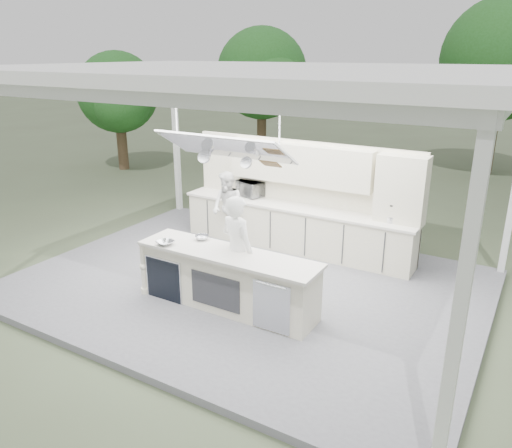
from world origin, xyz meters
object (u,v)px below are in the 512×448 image
Objects in this scene: head_chef at (237,251)px; sous_chef at (228,208)px; demo_island at (227,280)px; back_counter at (295,227)px.

sous_chef is (-1.70, 2.25, -0.15)m from head_chef.
head_chef reaches higher than demo_island.
back_counter is (-0.18, 2.81, 0.00)m from demo_island.
back_counter is 2.65m from head_chef.
head_chef reaches higher than back_counter.
head_chef is at bearing -84.35° from back_counter.
sous_chef is (-1.44, -0.35, 0.30)m from back_counter.
head_chef is (0.26, -2.60, 0.45)m from back_counter.
demo_island is 2.82m from back_counter.
demo_island is 2.96m from sous_chef.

